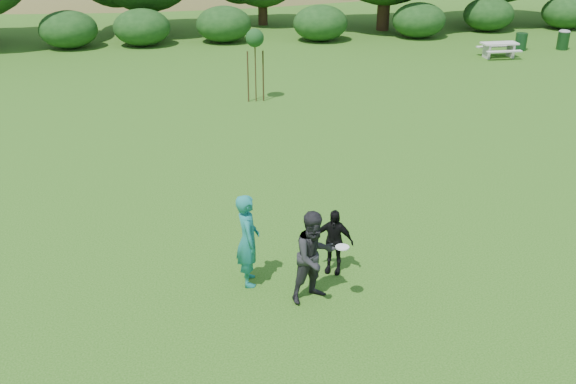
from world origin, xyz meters
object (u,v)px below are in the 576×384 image
object	(u,v)px
player_grey	(314,257)
trash_can_near	(521,42)
player_teal	(248,240)
sapling	(255,40)
trash_can_lidded	(563,39)
player_black	(333,241)
picnic_table	(499,47)

from	to	relation	value
player_grey	trash_can_near	xyz separation A→B (m)	(15.47, 21.05, -0.51)
player_teal	player_grey	distance (m)	1.47
trash_can_near	sapling	size ratio (longest dim) A/B	0.32
trash_can_near	trash_can_lidded	bearing A→B (deg)	-5.00
player_teal	player_grey	size ratio (longest dim) A/B	1.05
sapling	trash_can_near	bearing A→B (deg)	25.37
player_black	sapling	world-z (taller)	sapling
player_grey	trash_can_lidded	distance (m)	27.39
picnic_table	trash_can_lidded	bearing A→B (deg)	16.43
picnic_table	trash_can_lidded	world-z (taller)	trash_can_lidded
player_black	trash_can_near	world-z (taller)	player_black
trash_can_near	player_teal	bearing A→B (deg)	-129.51
trash_can_lidded	trash_can_near	bearing A→B (deg)	175.00
player_teal	trash_can_lidded	xyz separation A→B (m)	(18.99, 20.04, -0.46)
player_teal	sapling	distance (m)	13.32
picnic_table	player_black	bearing A→B (deg)	-124.67
trash_can_near	picnic_table	xyz separation A→B (m)	(-1.96, -1.46, 0.07)
player_grey	player_black	world-z (taller)	player_grey
player_teal	sapling	xyz separation A→B (m)	(1.71, 13.14, 1.41)
player_teal	trash_can_near	bearing A→B (deg)	-40.09
picnic_table	trash_can_lidded	distance (m)	4.44
player_teal	player_black	distance (m)	1.86
sapling	player_black	bearing A→B (deg)	-89.46
sapling	trash_can_lidded	size ratio (longest dim) A/B	2.71
sapling	player_teal	bearing A→B (deg)	-97.42
player_teal	trash_can_lidded	distance (m)	27.61
trash_can_lidded	player_teal	bearing A→B (deg)	-133.45
player_teal	trash_can_lidded	bearing A→B (deg)	-44.03
player_grey	player_teal	bearing A→B (deg)	124.52
player_black	picnic_table	xyz separation A→B (m)	(12.90, 18.65, -0.21)
sapling	trash_can_lidded	world-z (taller)	sapling
trash_can_near	picnic_table	bearing A→B (deg)	-143.40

